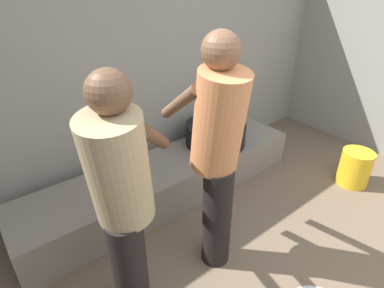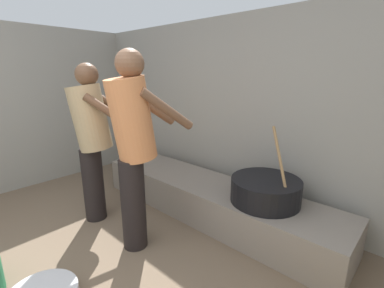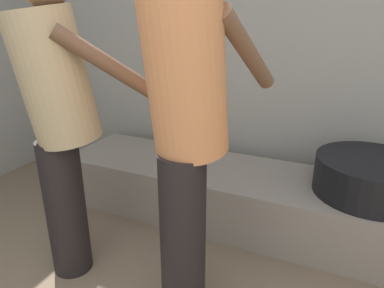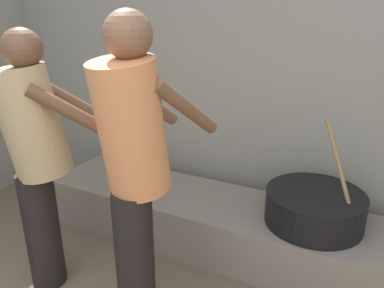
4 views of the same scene
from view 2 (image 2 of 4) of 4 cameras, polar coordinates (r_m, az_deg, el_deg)
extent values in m
cube|color=gray|center=(2.92, 12.00, 6.08)|extent=(4.97, 0.20, 1.99)
cube|color=slate|center=(2.81, 3.70, -11.60)|extent=(2.66, 0.60, 0.35)
cylinder|color=black|center=(2.42, 15.34, -9.49)|extent=(0.59, 0.59, 0.21)
cylinder|color=#937047|center=(2.27, 18.18, -3.13)|extent=(0.24, 0.14, 0.51)
cylinder|color=black|center=(2.85, -20.22, -8.01)|extent=(0.20, 0.20, 0.73)
cylinder|color=tan|center=(2.66, -20.89, 5.24)|extent=(0.48, 0.48, 0.63)
sphere|color=brown|center=(2.62, -21.49, 13.60)|extent=(0.20, 0.20, 0.20)
cylinder|color=brown|center=(2.46, -16.97, 6.37)|extent=(0.36, 0.37, 0.34)
cylinder|color=brown|center=(2.72, -15.64, 7.25)|extent=(0.36, 0.37, 0.34)
cylinder|color=black|center=(2.31, -12.36, -12.34)|extent=(0.20, 0.20, 0.77)
cylinder|color=#D17F4C|center=(2.10, -12.69, 5.12)|extent=(0.36, 0.43, 0.66)
sphere|color=brown|center=(2.08, -13.11, 16.35)|extent=(0.21, 0.21, 0.21)
cylinder|color=brown|center=(2.08, -5.28, 7.24)|extent=(0.15, 0.48, 0.36)
cylinder|color=brown|center=(2.31, -8.90, 7.91)|extent=(0.15, 0.48, 0.36)
camera|label=1|loc=(2.86, -50.20, 18.21)|focal=28.88mm
camera|label=3|loc=(1.15, -47.12, 3.12)|focal=32.62mm
camera|label=4|loc=(0.76, -61.17, 19.81)|focal=34.61mm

